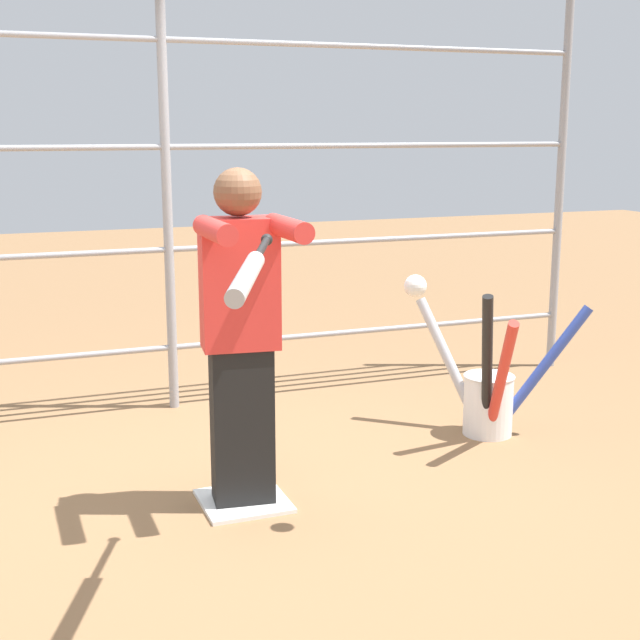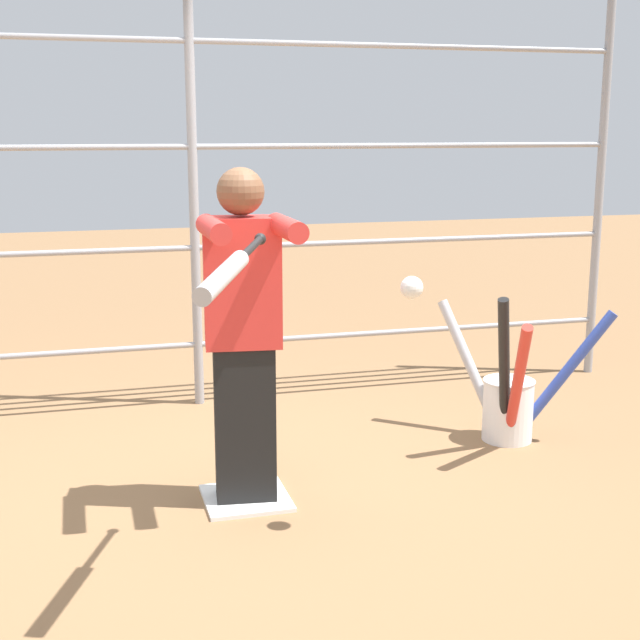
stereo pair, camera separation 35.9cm
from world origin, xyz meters
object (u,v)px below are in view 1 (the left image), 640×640
softball_in_flight (415,286)px  bat_bucket (490,394)px  batter (241,329)px  baseball_bat_swinging (249,272)px

softball_in_flight → bat_bucket: (-0.97, -0.94, -0.85)m
batter → softball_in_flight: size_ratio=16.42×
batter → bat_bucket: 1.76m
baseball_bat_swinging → batter: bearing=-103.7°
baseball_bat_swinging → bat_bucket: 2.44m
batter → baseball_bat_swinging: 0.99m
softball_in_flight → batter: bearing=-39.5°
batter → baseball_bat_swinging: batter is taller
bat_bucket → softball_in_flight: bearing=44.0°
softball_in_flight → bat_bucket: softball_in_flight is taller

